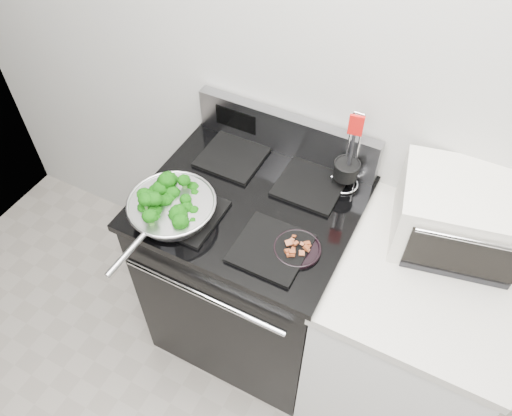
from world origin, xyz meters
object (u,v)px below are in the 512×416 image
Objects in this scene: skillet at (172,208)px; toaster_oven at (464,216)px; bacon_plate at (297,247)px; utensil_holder at (346,173)px; gas_range at (252,269)px.

toaster_oven is at bearing 24.78° from skillet.
skillet is 0.46m from bacon_plate.
gas_range is at bearing -149.57° from utensil_holder.
gas_range is 3.30× the size of utensil_holder.
bacon_plate is 0.48× the size of utensil_holder.
skillet reaches higher than bacon_plate.
gas_range is at bearing 47.14° from skillet.
utensil_holder is 0.44m from toaster_oven.
toaster_oven is (0.71, 0.18, 0.56)m from gas_range.
skillet is 1.47× the size of utensil_holder.
utensil_holder reaches higher than gas_range.
gas_range reaches higher than skillet.
toaster_oven is (0.43, -0.05, 0.03)m from utensil_holder.
bacon_plate is at bearing -28.50° from gas_range.
toaster_oven is at bearing 14.36° from gas_range.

